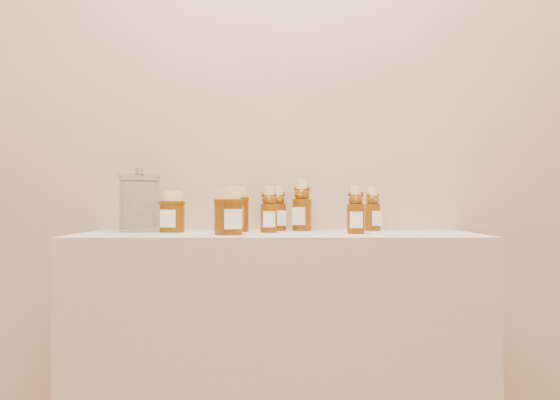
{
  "coord_description": "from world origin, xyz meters",
  "views": [
    {
      "loc": [
        0.0,
        -0.1,
        1.0
      ],
      "look_at": [
        0.01,
        1.52,
        1.0
      ],
      "focal_mm": 35.0,
      "sensor_mm": 36.0,
      "label": 1
    }
  ],
  "objects_px": {
    "bear_bottle_front_left": "(269,206)",
    "glass_canister": "(139,201)",
    "display_table": "(278,382)",
    "honey_jar_left": "(172,212)",
    "bear_bottle_back_left": "(278,205)"
  },
  "relations": [
    {
      "from": "glass_canister",
      "to": "display_table",
      "type": "bearing_deg",
      "value": -10.6
    },
    {
      "from": "bear_bottle_front_left",
      "to": "honey_jar_left",
      "type": "distance_m",
      "value": 0.3
    },
    {
      "from": "bear_bottle_front_left",
      "to": "glass_canister",
      "type": "distance_m",
      "value": 0.42
    },
    {
      "from": "display_table",
      "to": "bear_bottle_back_left",
      "type": "relative_size",
      "value": 7.26
    },
    {
      "from": "display_table",
      "to": "bear_bottle_front_left",
      "type": "distance_m",
      "value": 0.53
    },
    {
      "from": "bear_bottle_front_left",
      "to": "glass_canister",
      "type": "bearing_deg",
      "value": 171.46
    },
    {
      "from": "display_table",
      "to": "glass_canister",
      "type": "distance_m",
      "value": 0.71
    },
    {
      "from": "glass_canister",
      "to": "bear_bottle_back_left",
      "type": "bearing_deg",
      "value": 6.44
    },
    {
      "from": "honey_jar_left",
      "to": "glass_canister",
      "type": "bearing_deg",
      "value": 173.09
    },
    {
      "from": "honey_jar_left",
      "to": "glass_canister",
      "type": "xyz_separation_m",
      "value": [
        -0.11,
        0.03,
        0.03
      ]
    },
    {
      "from": "display_table",
      "to": "bear_bottle_front_left",
      "type": "relative_size",
      "value": 7.36
    },
    {
      "from": "bear_bottle_back_left",
      "to": "bear_bottle_front_left",
      "type": "bearing_deg",
      "value": -122.36
    },
    {
      "from": "display_table",
      "to": "bear_bottle_front_left",
      "type": "bearing_deg",
      "value": 128.09
    },
    {
      "from": "bear_bottle_back_left",
      "to": "honey_jar_left",
      "type": "relative_size",
      "value": 1.29
    },
    {
      "from": "display_table",
      "to": "honey_jar_left",
      "type": "height_order",
      "value": "honey_jar_left"
    }
  ]
}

